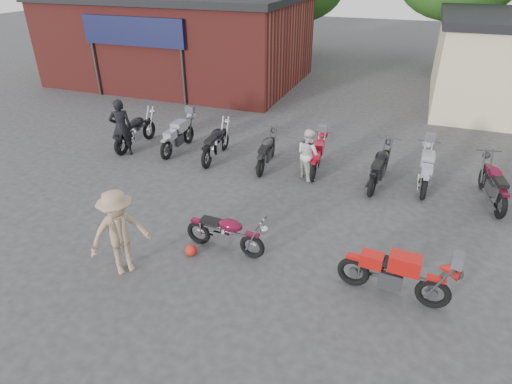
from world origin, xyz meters
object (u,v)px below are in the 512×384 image
(person_light, at_px, (308,154))
(row_bike_7, at_px, (494,181))
(vintage_motorcycle, at_px, (226,231))
(row_bike_3, at_px, (267,150))
(sportbike, at_px, (396,272))
(helmet, at_px, (191,250))
(row_bike_1, at_px, (178,134))
(person_tan, at_px, (119,233))
(row_bike_0, at_px, (136,129))
(person_dark, at_px, (121,128))
(row_bike_4, at_px, (317,155))
(row_bike_2, at_px, (216,141))
(row_bike_6, at_px, (426,168))
(row_bike_5, at_px, (380,165))

(person_light, height_order, row_bike_7, person_light)
(vintage_motorcycle, bearing_deg, row_bike_3, 100.89)
(sportbike, xyz_separation_m, person_light, (-2.84, 4.39, 0.17))
(helmet, xyz_separation_m, person_light, (1.42, 4.59, 0.64))
(row_bike_1, xyz_separation_m, row_bike_7, (9.54, -0.16, 0.02))
(person_tan, distance_m, row_bike_7, 9.44)
(row_bike_0, xyz_separation_m, row_bike_1, (1.54, 0.17, -0.03))
(person_dark, xyz_separation_m, row_bike_4, (6.27, 1.00, -0.40))
(person_light, distance_m, row_bike_4, 0.60)
(helmet, relative_size, row_bike_3, 0.14)
(sportbike, xyz_separation_m, row_bike_3, (-4.23, 4.71, -0.03))
(row_bike_2, xyz_separation_m, row_bike_6, (6.38, 0.26, -0.01))
(person_tan, distance_m, row_bike_1, 6.39)
(vintage_motorcycle, relative_size, row_bike_5, 0.86)
(helmet, distance_m, row_bike_6, 7.00)
(row_bike_4, height_order, row_bike_6, row_bike_6)
(person_dark, xyz_separation_m, row_bike_2, (2.99, 0.80, -0.34))
(row_bike_5, bearing_deg, person_dark, 101.28)
(person_light, bearing_deg, row_bike_4, -68.51)
(row_bike_3, bearing_deg, row_bike_0, 84.92)
(row_bike_2, bearing_deg, person_tan, -176.76)
(person_light, relative_size, row_bike_4, 0.81)
(sportbike, xyz_separation_m, person_dark, (-8.95, 3.92, 0.35))
(sportbike, distance_m, row_bike_5, 4.76)
(person_light, bearing_deg, row_bike_5, -133.02)
(vintage_motorcycle, bearing_deg, row_bike_1, 132.39)
(vintage_motorcycle, height_order, person_light, person_light)
(row_bike_2, relative_size, row_bike_4, 1.11)
(person_tan, bearing_deg, row_bike_5, -0.08)
(row_bike_2, height_order, row_bike_7, row_bike_7)
(sportbike, relative_size, row_bike_0, 0.95)
(person_light, xyz_separation_m, person_tan, (-2.45, -5.55, 0.18))
(row_bike_0, relative_size, row_bike_7, 1.01)
(person_tan, xyz_separation_m, row_bike_2, (-0.67, 5.88, -0.34))
(person_dark, distance_m, person_light, 6.13)
(row_bike_0, relative_size, row_bike_5, 1.00)
(vintage_motorcycle, bearing_deg, row_bike_5, 61.03)
(vintage_motorcycle, height_order, sportbike, sportbike)
(person_dark, distance_m, row_bike_3, 4.80)
(row_bike_1, bearing_deg, helmet, -147.88)
(person_light, height_order, row_bike_5, person_light)
(person_tan, distance_m, row_bike_3, 5.97)
(person_dark, relative_size, row_bike_4, 1.01)
(vintage_motorcycle, distance_m, row_bike_1, 6.02)
(row_bike_4, height_order, row_bike_5, row_bike_5)
(person_tan, distance_m, row_bike_0, 6.91)
(helmet, relative_size, row_bike_7, 0.13)
(sportbike, height_order, row_bike_0, row_bike_0)
(row_bike_2, relative_size, row_bike_7, 0.98)
(vintage_motorcycle, distance_m, row_bike_2, 5.09)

